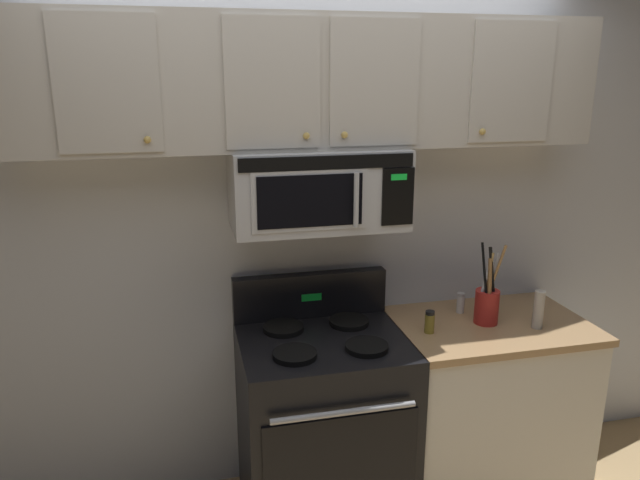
{
  "coord_description": "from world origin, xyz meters",
  "views": [
    {
      "loc": [
        -0.59,
        -1.99,
        2.07
      ],
      "look_at": [
        0.0,
        0.49,
        1.35
      ],
      "focal_mm": 33.54,
      "sensor_mm": 36.0,
      "label": 1
    }
  ],
  "objects_px": {
    "over_range_microwave": "(317,188)",
    "pepper_mill": "(539,310)",
    "spice_jar": "(430,322)",
    "salt_shaker": "(461,303)",
    "utensil_crock_red": "(487,302)",
    "stove_range": "(323,423)"
  },
  "relations": [
    {
      "from": "salt_shaker",
      "to": "pepper_mill",
      "type": "bearing_deg",
      "value": -43.48
    },
    {
      "from": "over_range_microwave",
      "to": "pepper_mill",
      "type": "height_order",
      "value": "over_range_microwave"
    },
    {
      "from": "salt_shaker",
      "to": "pepper_mill",
      "type": "relative_size",
      "value": 0.56
    },
    {
      "from": "over_range_microwave",
      "to": "stove_range",
      "type": "bearing_deg",
      "value": -89.86
    },
    {
      "from": "utensil_crock_red",
      "to": "salt_shaker",
      "type": "distance_m",
      "value": 0.17
    },
    {
      "from": "spice_jar",
      "to": "salt_shaker",
      "type": "bearing_deg",
      "value": 37.19
    },
    {
      "from": "over_range_microwave",
      "to": "salt_shaker",
      "type": "distance_m",
      "value": 0.97
    },
    {
      "from": "over_range_microwave",
      "to": "salt_shaker",
      "type": "bearing_deg",
      "value": 2.21
    },
    {
      "from": "salt_shaker",
      "to": "pepper_mill",
      "type": "distance_m",
      "value": 0.37
    },
    {
      "from": "pepper_mill",
      "to": "over_range_microwave",
      "type": "bearing_deg",
      "value": 167.38
    },
    {
      "from": "stove_range",
      "to": "salt_shaker",
      "type": "height_order",
      "value": "stove_range"
    },
    {
      "from": "over_range_microwave",
      "to": "utensil_crock_red",
      "type": "height_order",
      "value": "over_range_microwave"
    },
    {
      "from": "over_range_microwave",
      "to": "utensil_crock_red",
      "type": "relative_size",
      "value": 1.9
    },
    {
      "from": "utensil_crock_red",
      "to": "salt_shaker",
      "type": "xyz_separation_m",
      "value": [
        -0.06,
        0.15,
        -0.06
      ]
    },
    {
      "from": "stove_range",
      "to": "pepper_mill",
      "type": "height_order",
      "value": "stove_range"
    },
    {
      "from": "over_range_microwave",
      "to": "pepper_mill",
      "type": "relative_size",
      "value": 4.11
    },
    {
      "from": "utensil_crock_red",
      "to": "stove_range",
      "type": "bearing_deg",
      "value": 179.85
    },
    {
      "from": "stove_range",
      "to": "utensil_crock_red",
      "type": "height_order",
      "value": "utensil_crock_red"
    },
    {
      "from": "stove_range",
      "to": "over_range_microwave",
      "type": "relative_size",
      "value": 1.47
    },
    {
      "from": "stove_range",
      "to": "spice_jar",
      "type": "relative_size",
      "value": 10.48
    },
    {
      "from": "stove_range",
      "to": "over_range_microwave",
      "type": "xyz_separation_m",
      "value": [
        -0.0,
        0.12,
        1.11
      ]
    },
    {
      "from": "over_range_microwave",
      "to": "spice_jar",
      "type": "xyz_separation_m",
      "value": [
        0.5,
        -0.16,
        -0.62
      ]
    }
  ]
}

